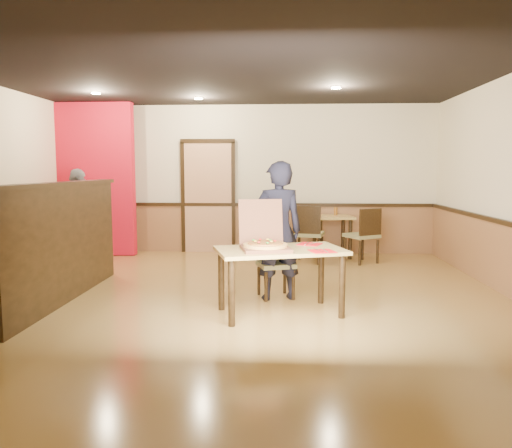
{
  "coord_description": "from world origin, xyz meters",
  "views": [
    {
      "loc": [
        0.65,
        -6.02,
        1.6
      ],
      "look_at": [
        0.31,
        0.0,
        0.93
      ],
      "focal_mm": 35.0,
      "sensor_mm": 36.0,
      "label": 1
    }
  ],
  "objects": [
    {
      "name": "passerby",
      "position": [
        -2.84,
        2.23,
        0.8
      ],
      "size": [
        0.66,
        1.02,
        1.61
      ],
      "primitive_type": "imported",
      "rotation": [
        0.0,
        0.0,
        1.88
      ],
      "color": "gray",
      "rests_on": "floor"
    },
    {
      "name": "spot_b",
      "position": [
        -0.8,
        2.5,
        2.78
      ],
      "size": [
        0.14,
        0.14,
        0.02
      ],
      "primitive_type": "cylinder",
      "color": "#FFEDB2",
      "rests_on": "ceiling"
    },
    {
      "name": "ceiling",
      "position": [
        0.0,
        0.0,
        2.8
      ],
      "size": [
        7.0,
        7.0,
        0.0
      ],
      "primitive_type": "plane",
      "rotation": [
        3.14,
        0.0,
        0.0
      ],
      "color": "black",
      "rests_on": "wall_back"
    },
    {
      "name": "red_accent_panel",
      "position": [
        -2.9,
        3.0,
        1.4
      ],
      "size": [
        1.6,
        0.2,
        2.78
      ],
      "primitive_type": "cube",
      "color": "red",
      "rests_on": "floor"
    },
    {
      "name": "side_table",
      "position": [
        1.53,
        3.05,
        0.57
      ],
      "size": [
        0.78,
        0.78,
        0.75
      ],
      "rotation": [
        0.0,
        0.0,
        0.12
      ],
      "color": "#D7B25A",
      "rests_on": "floor"
    },
    {
      "name": "napkin_far",
      "position": [
        0.95,
        -0.29,
        0.73
      ],
      "size": [
        0.32,
        0.32,
        0.01
      ],
      "rotation": [
        0.0,
        0.0,
        -0.38
      ],
      "color": "red",
      "rests_on": "main_table"
    },
    {
      "name": "pizza",
      "position": [
        0.45,
        -0.72,
        0.78
      ],
      "size": [
        0.63,
        0.63,
        0.03
      ],
      "primitive_type": "cylinder",
      "rotation": [
        0.0,
        0.0,
        0.43
      ],
      "color": "gold",
      "rests_on": "pizza_box"
    },
    {
      "name": "side_chair_left",
      "position": [
        1.06,
        2.43,
        0.54
      ],
      "size": [
        0.58,
        0.58,
        0.99
      ],
      "rotation": [
        0.0,
        0.0,
        2.93
      ],
      "color": "olive",
      "rests_on": "floor"
    },
    {
      "name": "spot_c",
      "position": [
        1.4,
        1.5,
        2.78
      ],
      "size": [
        0.14,
        0.14,
        0.02
      ],
      "primitive_type": "cylinder",
      "color": "#FFEDB2",
      "rests_on": "ceiling"
    },
    {
      "name": "side_chair_right",
      "position": [
        2.01,
        2.44,
        0.51
      ],
      "size": [
        0.64,
        0.64,
        0.94
      ],
      "rotation": [
        0.0,
        0.0,
        3.69
      ],
      "color": "olive",
      "rests_on": "floor"
    },
    {
      "name": "wainscot_back",
      "position": [
        0.0,
        3.47,
        0.45
      ],
      "size": [
        7.0,
        0.04,
        0.9
      ],
      "primitive_type": "cube",
      "color": "brown",
      "rests_on": "floor"
    },
    {
      "name": "condiment",
      "position": [
        1.59,
        3.1,
        0.83
      ],
      "size": [
        0.06,
        0.06,
        0.15
      ],
      "primitive_type": "cylinder",
      "color": "brown",
      "rests_on": "side_table"
    },
    {
      "name": "diner",
      "position": [
        0.58,
        0.01,
        0.85
      ],
      "size": [
        0.7,
        0.55,
        1.69
      ],
      "primitive_type": "imported",
      "rotation": [
        0.0,
        0.0,
        3.4
      ],
      "color": "black",
      "rests_on": "floor"
    },
    {
      "name": "booth_partition",
      "position": [
        -2.0,
        -0.2,
        0.74
      ],
      "size": [
        0.2,
        3.1,
        1.44
      ],
      "color": "black",
      "rests_on": "floor"
    },
    {
      "name": "chair_rail_back",
      "position": [
        0.0,
        3.45,
        0.92
      ],
      "size": [
        7.0,
        0.06,
        0.06
      ],
      "primitive_type": "cube",
      "color": "black",
      "rests_on": "wall_back"
    },
    {
      "name": "napkin_near",
      "position": [
        1.06,
        -0.78,
        0.73
      ],
      "size": [
        0.31,
        0.31,
        0.01
      ],
      "rotation": [
        0.0,
        0.0,
        0.3
      ],
      "color": "red",
      "rests_on": "main_table"
    },
    {
      "name": "diner_chair",
      "position": [
        0.54,
        0.15,
        0.46
      ],
      "size": [
        0.52,
        0.52,
        0.85
      ],
      "rotation": [
        0.0,
        0.0,
        0.31
      ],
      "color": "olive",
      "rests_on": "floor"
    },
    {
      "name": "spot_a",
      "position": [
        -2.3,
        1.8,
        2.78
      ],
      "size": [
        0.14,
        0.14,
        0.02
      ],
      "primitive_type": "cylinder",
      "color": "#FFEDB2",
      "rests_on": "ceiling"
    },
    {
      "name": "pizza_box",
      "position": [
        0.44,
        -0.67,
        0.8
      ],
      "size": [
        0.61,
        0.68,
        0.53
      ],
      "rotation": [
        0.0,
        0.0,
        0.22
      ],
      "color": "brown",
      "rests_on": "main_table"
    },
    {
      "name": "floor",
      "position": [
        0.0,
        0.0,
        0.0
      ],
      "size": [
        7.0,
        7.0,
        0.0
      ],
      "primitive_type": "plane",
      "color": "#A47E40",
      "rests_on": "ground"
    },
    {
      "name": "wall_back",
      "position": [
        0.0,
        3.5,
        1.4
      ],
      "size": [
        7.0,
        0.0,
        7.0
      ],
      "primitive_type": "plane",
      "rotation": [
        1.57,
        0.0,
        0.0
      ],
      "color": "beige",
      "rests_on": "floor"
    },
    {
      "name": "main_table",
      "position": [
        0.61,
        -0.62,
        0.62
      ],
      "size": [
        1.53,
        1.14,
        0.73
      ],
      "rotation": [
        0.0,
        0.0,
        0.29
      ],
      "color": "#D7B25A",
      "rests_on": "floor"
    },
    {
      "name": "back_door",
      "position": [
        -0.8,
        3.46,
        1.05
      ],
      "size": [
        0.9,
        0.06,
        2.1
      ],
      "primitive_type": "cube",
      "color": "tan",
      "rests_on": "wall_back"
    }
  ]
}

